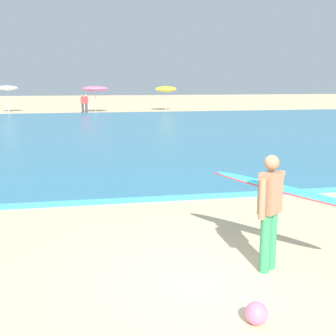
# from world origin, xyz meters

# --- Properties ---
(ground_plane) EXTENTS (160.00, 160.00, 0.00)m
(ground_plane) POSITION_xyz_m (0.00, 0.00, 0.00)
(ground_plane) COLOR beige
(sea) EXTENTS (120.00, 28.00, 0.14)m
(sea) POSITION_xyz_m (0.00, 18.19, 0.07)
(sea) COLOR teal
(sea) RESTS_ON ground
(surfer_with_board) EXTENTS (1.91, 2.35, 1.73)m
(surfer_with_board) POSITION_xyz_m (1.28, 0.28, 1.04)
(surfer_with_board) COLOR #338E56
(surfer_with_board) RESTS_ON ground
(beach_umbrella_1) EXTENTS (1.79, 1.80, 2.34)m
(beach_umbrella_1) POSITION_xyz_m (-7.55, 35.57, 2.11)
(beach_umbrella_1) COLOR beige
(beach_umbrella_1) RESTS_ON ground
(beach_umbrella_2) EXTENTS (2.24, 2.24, 2.28)m
(beach_umbrella_2) POSITION_xyz_m (-0.11, 34.10, 2.05)
(beach_umbrella_2) COLOR beige
(beach_umbrella_2) RESTS_ON ground
(beach_umbrella_3) EXTENTS (1.98, 1.99, 2.27)m
(beach_umbrella_3) POSITION_xyz_m (6.35, 35.28, 1.98)
(beach_umbrella_3) COLOR beige
(beach_umbrella_3) RESTS_ON ground
(beachgoer_near_row_left) EXTENTS (0.32, 0.20, 1.58)m
(beachgoer_near_row_left) POSITION_xyz_m (-1.21, 33.09, 0.84)
(beachgoer_near_row_left) COLOR #383842
(beachgoer_near_row_left) RESTS_ON ground
(beachgoer_near_row_mid) EXTENTS (0.32, 0.20, 1.58)m
(beachgoer_near_row_mid) POSITION_xyz_m (-0.89, 33.93, 0.84)
(beachgoer_near_row_mid) COLOR #383842
(beachgoer_near_row_mid) RESTS_ON ground
(beach_ball) EXTENTS (0.27, 0.27, 0.27)m
(beach_ball) POSITION_xyz_m (0.33, -1.26, 0.13)
(beach_ball) COLOR pink
(beach_ball) RESTS_ON ground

